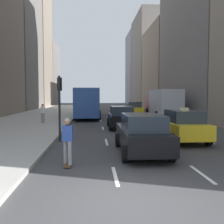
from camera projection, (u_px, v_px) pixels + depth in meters
name	position (u px, v px, depth m)	size (l,w,h in m)	color
ground_plane	(130.00, 202.00, 6.26)	(160.00, 160.00, 0.00)	#3D3D3F
sidewalk_left	(45.00, 115.00, 32.67)	(8.00, 66.00, 0.15)	#ADAAA3
lane_markings	(125.00, 118.00, 29.34)	(5.72, 56.00, 0.01)	white
building_row_left	(11.00, 35.00, 41.70)	(6.00, 73.16, 34.49)	#4C515B
building_row_right	(183.00, 12.00, 37.71)	(6.00, 79.07, 37.23)	gray
taxi_lead	(134.00, 109.00, 32.40)	(2.02, 4.40, 1.87)	yellow
taxi_second	(183.00, 125.00, 14.38)	(2.02, 4.40, 1.87)	yellow
sedan_black_near	(121.00, 117.00, 20.02)	(2.02, 4.43, 1.71)	black
sedan_silver_behind	(142.00, 134.00, 11.34)	(2.02, 4.94, 1.73)	black
city_bus	(88.00, 102.00, 30.24)	(2.80, 11.61, 3.25)	#2D519E
box_truck	(163.00, 103.00, 29.32)	(2.58, 8.40, 3.15)	maroon
skateboarder	(68.00, 139.00, 9.35)	(0.36, 0.80, 1.75)	brown
pedestrian_far_walking	(43.00, 112.00, 22.51)	(0.36, 0.22, 1.65)	gray
traffic_light_pole	(60.00, 98.00, 14.34)	(0.24, 0.42, 3.60)	black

